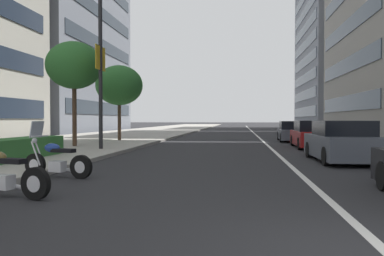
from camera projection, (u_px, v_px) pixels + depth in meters
name	position (u px, v px, depth m)	size (l,w,h in m)	color
sidewalk_right_plaza	(122.00, 136.00, 35.15)	(160.00, 10.38, 0.15)	#A39E93
lane_centre_stripe	(256.00, 135.00, 38.73)	(110.00, 0.16, 0.01)	silver
motorcycle_nearest_camera	(2.00, 175.00, 7.73)	(0.80, 2.16, 1.47)	black
motorcycle_far_end_row	(56.00, 161.00, 10.34)	(0.74, 2.02, 1.46)	black
car_following_behind	(342.00, 143.00, 14.14)	(4.35, 1.99, 1.46)	#4C515B
car_far_down_avenue	(313.00, 135.00, 21.01)	(4.69, 1.98, 1.44)	maroon
car_lead_in_lane	(293.00, 132.00, 27.31)	(4.60, 2.05, 1.39)	#4C515B
street_lamp_with_banners	(107.00, 42.00, 18.30)	(1.26, 2.30, 8.31)	#232326
clipped_hedge_bed	(19.00, 148.00, 13.83)	(4.59, 1.10, 0.70)	#337033
street_tree_far_plaza	(74.00, 66.00, 20.29)	(2.83, 2.83, 5.31)	#473323
street_tree_near_plaza_corner	(119.00, 85.00, 25.98)	(3.05, 3.05, 4.87)	#473323
office_tower_near_left	(364.00, 22.00, 62.40)	(22.35, 18.10, 33.67)	gray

